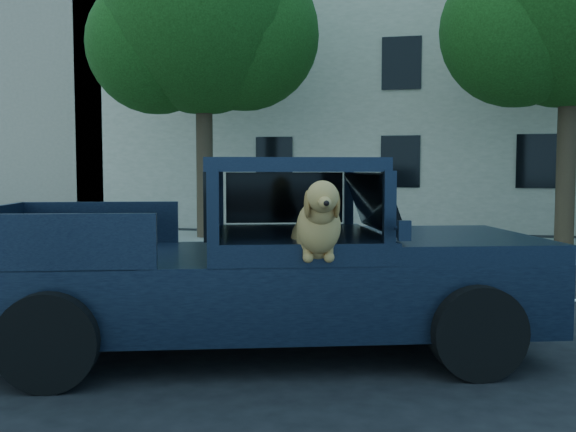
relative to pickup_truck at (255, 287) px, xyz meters
name	(u,v)px	position (x,y,z in m)	size (l,w,h in m)	color
ground	(265,348)	(0.07, 0.13, -0.69)	(120.00, 120.00, 0.00)	black
far_sidewalk	(353,245)	(0.07, 9.33, -0.62)	(60.00, 4.00, 0.15)	gray
lane_stripes	(443,295)	(2.07, 3.53, -0.69)	(21.60, 0.14, 0.01)	silver
street_tree_left	(205,25)	(-3.90, 9.75, 5.02)	(6.00, 5.20, 8.60)	#332619
street_tree_mid	(572,8)	(5.10, 9.75, 5.02)	(6.00, 5.20, 8.60)	#332619
building_main	(463,96)	(3.07, 16.63, 3.81)	(26.00, 6.00, 9.00)	beige
building_left	(1,119)	(-14.93, 16.63, 3.31)	(12.00, 6.00, 8.00)	tan
pickup_truck	(255,287)	(0.00, 0.00, 0.00)	(6.11, 3.77, 2.05)	black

